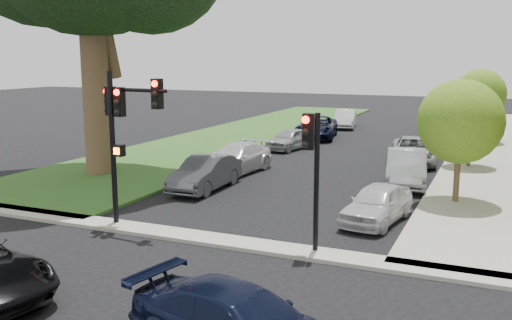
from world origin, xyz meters
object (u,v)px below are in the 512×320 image
at_px(car_parked_6, 235,159).
at_px(small_tree_a, 460,122).
at_px(car_parked_8, 317,127).
at_px(car_parked_9, 345,119).
at_px(car_parked_1, 406,168).
at_px(traffic_signal_main, 123,121).
at_px(car_parked_4, 444,123).
at_px(car_parked_5, 205,173).
at_px(small_tree_b, 471,117).
at_px(car_parked_0, 377,204).
at_px(traffic_signal_secondary, 312,156).
at_px(car_parked_7, 290,139).
at_px(car_parked_2, 413,150).
at_px(small_tree_c, 480,94).

bearing_deg(car_parked_6, small_tree_a, -4.68).
height_order(car_parked_8, car_parked_9, car_parked_8).
bearing_deg(car_parked_1, car_parked_6, 175.53).
xyz_separation_m(traffic_signal_main, car_parked_4, (7.10, 28.63, -2.77)).
bearing_deg(car_parked_5, car_parked_1, 28.22).
bearing_deg(car_parked_4, car_parked_5, -110.14).
bearing_deg(small_tree_a, traffic_signal_main, -142.58).
relative_size(small_tree_b, car_parked_1, 0.84).
bearing_deg(car_parked_0, traffic_signal_secondary, -97.12).
xyz_separation_m(car_parked_7, car_parked_9, (0.31, 11.66, 0.07)).
relative_size(traffic_signal_main, car_parked_2, 1.03).
bearing_deg(car_parked_8, traffic_signal_secondary, -83.82).
xyz_separation_m(small_tree_c, car_parked_4, (-2.51, 4.64, -2.44)).
height_order(traffic_signal_main, car_parked_2, traffic_signal_main).
bearing_deg(small_tree_c, car_parked_2, -107.25).
xyz_separation_m(car_parked_1, car_parked_4, (-0.27, 18.74, -0.06)).
bearing_deg(car_parked_2, car_parked_8, 129.22).
distance_m(car_parked_4, car_parked_5, 24.09).
xyz_separation_m(car_parked_1, car_parked_9, (-7.60, 18.64, -0.05)).
bearing_deg(car_parked_9, car_parked_6, -102.13).
bearing_deg(car_parked_6, car_parked_2, 45.07).
distance_m(traffic_signal_secondary, car_parked_5, 8.87).
bearing_deg(traffic_signal_main, small_tree_c, 68.18).
height_order(car_parked_4, car_parked_7, car_parked_4).
height_order(traffic_signal_main, car_parked_9, traffic_signal_main).
bearing_deg(car_parked_1, car_parked_2, 86.15).
relative_size(car_parked_1, car_parked_4, 0.95).
bearing_deg(small_tree_a, car_parked_1, 131.42).
distance_m(traffic_signal_secondary, car_parked_0, 4.49).
xyz_separation_m(car_parked_4, car_parked_6, (-7.60, -19.35, -0.01)).
height_order(small_tree_c, car_parked_5, small_tree_c).
xyz_separation_m(traffic_signal_main, car_parked_6, (-0.50, 9.27, -2.78)).
distance_m(traffic_signal_secondary, car_parked_6, 11.72).
xyz_separation_m(traffic_signal_secondary, car_parked_6, (-6.80, 9.31, -2.08)).
height_order(small_tree_a, car_parked_9, small_tree_a).
relative_size(small_tree_a, car_parked_6, 0.98).
distance_m(small_tree_c, car_parked_2, 9.48).
distance_m(car_parked_2, car_parked_9, 15.07).
distance_m(traffic_signal_secondary, car_parked_1, 10.18).
relative_size(small_tree_c, car_parked_9, 1.10).
height_order(small_tree_c, car_parked_1, small_tree_c).
bearing_deg(car_parked_1, car_parked_8, 113.95).
height_order(small_tree_a, car_parked_7, small_tree_a).
xyz_separation_m(car_parked_2, car_parked_9, (-7.12, 13.28, 0.03)).
bearing_deg(traffic_signal_secondary, car_parked_9, 102.89).
xyz_separation_m(small_tree_c, car_parked_5, (-9.77, -18.33, -2.44)).
distance_m(small_tree_b, car_parked_9, 16.85).
height_order(car_parked_1, car_parked_2, car_parked_1).
relative_size(car_parked_7, car_parked_9, 0.87).
bearing_deg(car_parked_2, car_parked_6, -149.06).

